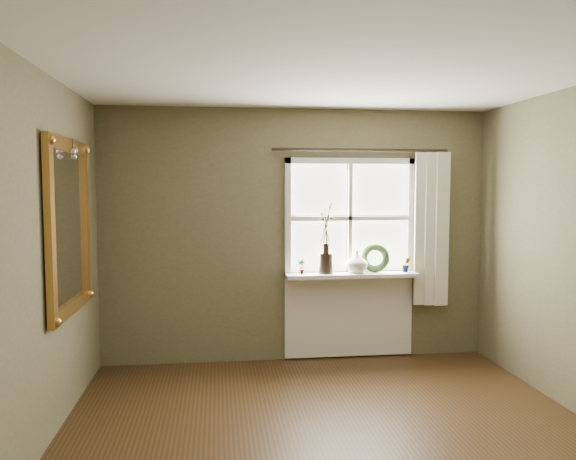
% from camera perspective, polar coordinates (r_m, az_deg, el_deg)
% --- Properties ---
extents(ceiling, '(4.50, 4.50, 0.00)m').
position_cam_1_polar(ceiling, '(3.65, 6.17, 17.02)').
color(ceiling, silver).
rests_on(ceiling, ground).
extents(wall_back, '(4.00, 0.10, 2.60)m').
position_cam_1_polar(wall_back, '(5.85, 0.85, -0.54)').
color(wall_back, brown).
rests_on(wall_back, ground).
extents(wall_left, '(0.10, 4.50, 2.60)m').
position_cam_1_polar(wall_left, '(3.71, -26.60, -3.82)').
color(wall_left, brown).
rests_on(wall_left, ground).
extents(wall_front, '(4.00, 0.10, 2.60)m').
position_cam_1_polar(wall_front, '(1.51, 27.13, -15.41)').
color(wall_front, brown).
rests_on(wall_front, ground).
extents(window_frame, '(1.36, 0.06, 1.24)m').
position_cam_1_polar(window_frame, '(5.87, 6.28, 1.21)').
color(window_frame, white).
rests_on(window_frame, wall_back).
extents(window_sill, '(1.36, 0.26, 0.04)m').
position_cam_1_polar(window_sill, '(5.82, 6.49, -4.55)').
color(window_sill, white).
rests_on(window_sill, wall_back).
extents(window_apron, '(1.36, 0.04, 0.88)m').
position_cam_1_polar(window_apron, '(6.01, 6.20, -8.54)').
color(window_apron, white).
rests_on(window_apron, ground).
extents(dark_jug, '(0.17, 0.17, 0.21)m').
position_cam_1_polar(dark_jug, '(5.74, 3.87, -3.39)').
color(dark_jug, black).
rests_on(dark_jug, window_sill).
extents(cream_vase, '(0.26, 0.26, 0.23)m').
position_cam_1_polar(cream_vase, '(5.81, 7.01, -3.23)').
color(cream_vase, beige).
rests_on(cream_vase, window_sill).
extents(wreath, '(0.33, 0.25, 0.31)m').
position_cam_1_polar(wreath, '(5.91, 8.83, -3.14)').
color(wreath, '#29431D').
rests_on(wreath, window_sill).
extents(potted_plant_left, '(0.09, 0.08, 0.15)m').
position_cam_1_polar(potted_plant_left, '(5.71, 1.39, -3.75)').
color(potted_plant_left, '#29431D').
rests_on(potted_plant_left, window_sill).
extents(potted_plant_right, '(0.09, 0.07, 0.15)m').
position_cam_1_polar(potted_plant_right, '(5.97, 11.92, -3.45)').
color(potted_plant_right, '#29431D').
rests_on(potted_plant_right, window_sill).
extents(curtain, '(0.36, 0.12, 1.59)m').
position_cam_1_polar(curtain, '(6.03, 14.28, 0.10)').
color(curtain, beige).
rests_on(curtain, wall_back).
extents(curtain_rod, '(1.84, 0.03, 0.03)m').
position_cam_1_polar(curtain_rod, '(5.84, 7.44, 8.07)').
color(curtain_rod, black).
rests_on(curtain_rod, wall_back).
extents(gilt_mirror, '(0.10, 1.14, 1.36)m').
position_cam_1_polar(gilt_mirror, '(4.69, -21.35, 0.37)').
color(gilt_mirror, white).
rests_on(gilt_mirror, wall_left).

